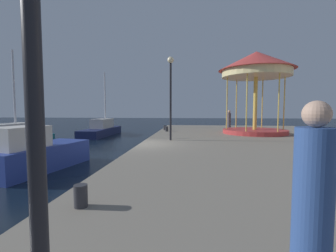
{
  "coord_description": "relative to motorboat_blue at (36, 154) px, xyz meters",
  "views": [
    {
      "loc": [
        2.62,
        -11.69,
        2.53
      ],
      "look_at": [
        1.11,
        3.49,
        1.47
      ],
      "focal_mm": 24.8,
      "sensor_mm": 36.0,
      "label": 1
    }
  ],
  "objects": [
    {
      "name": "sailboat_navy",
      "position": [
        -2.36,
        13.1,
        -0.1
      ],
      "size": [
        1.89,
        6.93,
        6.32
      ],
      "color": "#19214C",
      "rests_on": "ground"
    },
    {
      "name": "motorboat_blue",
      "position": [
        0.0,
        0.0,
        0.0
      ],
      "size": [
        2.63,
        4.68,
        1.89
      ],
      "color": "navy",
      "rests_on": "ground"
    },
    {
      "name": "carousel",
      "position": [
        11.08,
        8.51,
        4.56
      ],
      "size": [
        5.34,
        5.34,
        5.91
      ],
      "color": "#B23333",
      "rests_on": "quay_dock"
    },
    {
      "name": "bollard_south",
      "position": [
        4.49,
        -5.09,
        0.29
      ],
      "size": [
        0.24,
        0.24,
        0.4
      ],
      "primitive_type": "cylinder",
      "color": "#2D2D33",
      "rests_on": "quay_dock"
    },
    {
      "name": "lamp_post_mid_promenade",
      "position": [
        5.28,
        4.19,
        3.26
      ],
      "size": [
        0.36,
        0.36,
        4.7
      ],
      "color": "black",
      "rests_on": "quay_dock"
    },
    {
      "name": "sailboat_teal",
      "position": [
        -4.84,
        4.29,
        -0.08
      ],
      "size": [
        2.35,
        6.46,
        6.31
      ],
      "color": "#19606B",
      "rests_on": "ground"
    },
    {
      "name": "person_near_carousel",
      "position": [
        7.55,
        -6.78,
        0.94
      ],
      "size": [
        0.34,
        0.34,
        1.82
      ],
      "color": "#2D4C8C",
      "rests_on": "quay_dock"
    },
    {
      "name": "person_mid_promenade",
      "position": [
        9.77,
        11.85,
        0.88
      ],
      "size": [
        0.34,
        0.34,
        1.7
      ],
      "color": "#514C56",
      "rests_on": "quay_dock"
    },
    {
      "name": "bollard_center",
      "position": [
        4.2,
        10.81,
        0.29
      ],
      "size": [
        0.24,
        0.24,
        0.4
      ],
      "primitive_type": "cylinder",
      "color": "#2D2D33",
      "rests_on": "quay_dock"
    },
    {
      "name": "bollard_north",
      "position": [
        4.5,
        9.52,
        0.29
      ],
      "size": [
        0.24,
        0.24,
        0.4
      ],
      "primitive_type": "cylinder",
      "color": "#2D2D33",
      "rests_on": "quay_dock"
    },
    {
      "name": "quay_dock",
      "position": [
        10.63,
        2.73,
        -0.31
      ],
      "size": [
        13.64,
        29.14,
        0.8
      ],
      "primitive_type": "cube",
      "color": "gray",
      "rests_on": "ground"
    },
    {
      "name": "ground_plane",
      "position": [
        3.82,
        2.73,
        -0.71
      ],
      "size": [
        120.0,
        120.0,
        0.0
      ],
      "primitive_type": "plane",
      "color": "black"
    }
  ]
}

